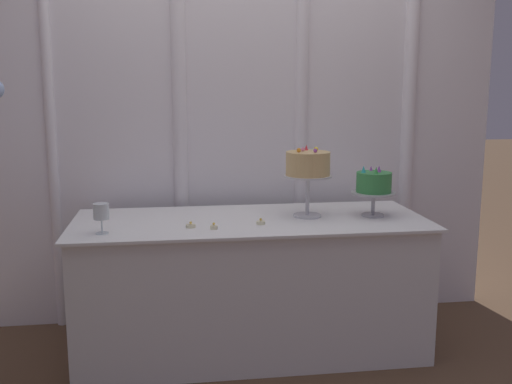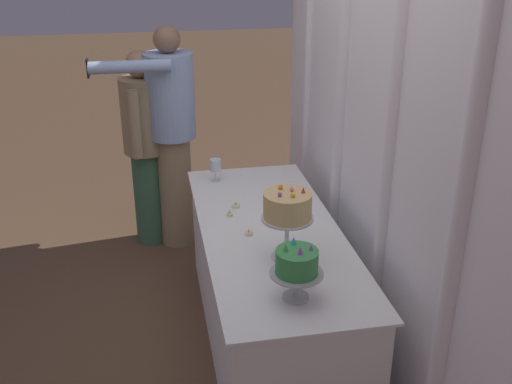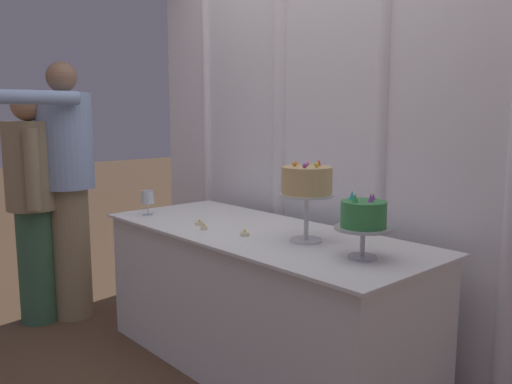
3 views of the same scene
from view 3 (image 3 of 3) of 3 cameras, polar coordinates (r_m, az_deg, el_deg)
name	(u,v)px [view 3 (image 3 of 3)]	position (r m, az deg, el deg)	size (l,w,h in m)	color
ground_plane	(245,371)	(2.98, -1.19, -18.80)	(24.00, 24.00, 0.00)	brown
draped_curtain	(329,115)	(3.07, 7.90, 8.29)	(3.27, 0.14, 2.63)	white
cake_table	(259,299)	(2.89, 0.32, -11.53)	(1.93, 0.78, 0.75)	white
cake_display_nearleft	(307,184)	(2.51, 5.52, 0.90)	(0.27, 0.27, 0.39)	silver
cake_display_nearright	(363,217)	(2.27, 11.56, -2.71)	(0.25, 0.25, 0.29)	#B2B2B7
wine_glass	(148,198)	(3.25, -11.65, -0.60)	(0.08, 0.08, 0.15)	silver
tealight_far_left	(199,223)	(2.94, -6.15, -3.40)	(0.05, 0.05, 0.03)	beige
tealight_near_left	(204,228)	(2.82, -5.67, -3.88)	(0.04, 0.04, 0.04)	beige
tealight_near_right	(245,234)	(2.67, -1.22, -4.58)	(0.05, 0.05, 0.03)	beige
guest_man_pink_jacket	(33,198)	(3.67, -23.05, -0.62)	(0.47, 0.40, 1.52)	#3D6B4C
guest_man_dark_suit	(66,180)	(3.67, -19.92, 1.19)	(0.52, 0.73, 1.69)	#9E8966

